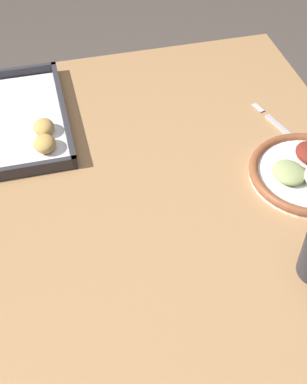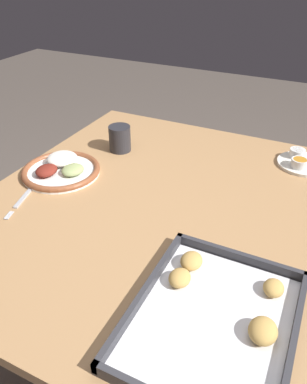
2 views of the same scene
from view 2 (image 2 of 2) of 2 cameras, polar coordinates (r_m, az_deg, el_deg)
name	(u,v)px [view 2 (image 2 of 2)]	position (r m, az deg, el deg)	size (l,w,h in m)	color
ground_plane	(153,356)	(1.63, -0.06, -23.73)	(8.00, 8.00, 0.00)	#564C44
dining_table	(153,230)	(1.15, -0.08, -5.84)	(1.12, 0.96, 0.76)	#AD7F51
dinner_plate	(61,169)	(1.25, -13.90, 3.40)	(0.25, 0.25, 0.05)	white
fork	(25,196)	(1.16, -19.03, -0.60)	(0.20, 0.07, 0.00)	#B2B2B7
saucer_plate	(303,161)	(1.35, 21.88, 4.36)	(0.17, 0.17, 0.04)	white
baking_tray	(215,314)	(0.78, 9.42, -17.83)	(0.38, 0.31, 0.04)	#333338
drinking_cup	(120,138)	(1.35, -5.15, 8.13)	(0.08, 0.08, 0.09)	#28282D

